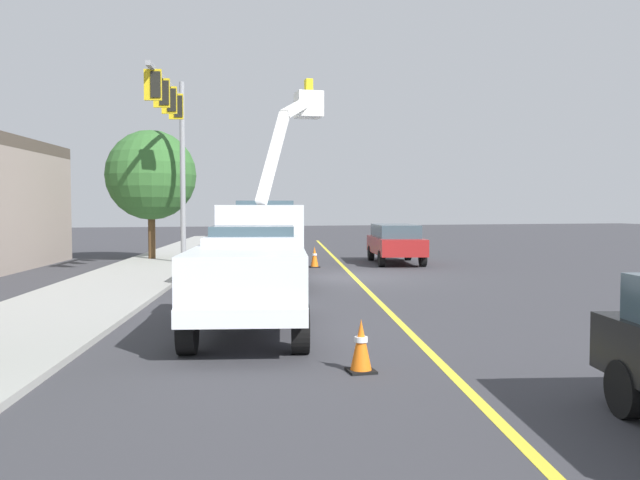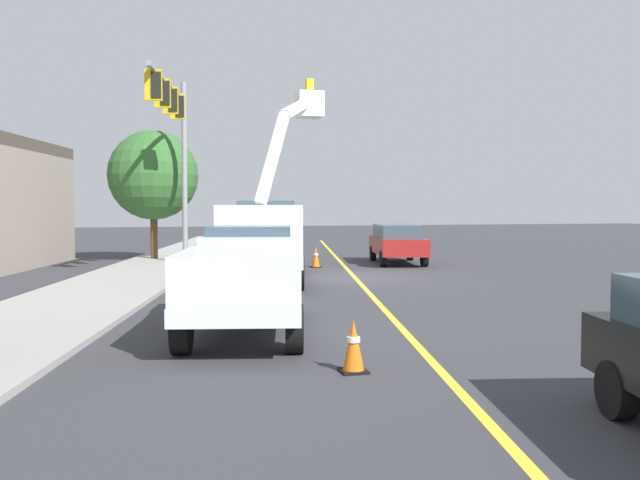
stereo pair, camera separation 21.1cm
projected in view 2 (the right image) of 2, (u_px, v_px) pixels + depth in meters
The scene contains 10 objects.
ground at pixel (354, 277), 23.29m from camera, with size 120.00×120.00×0.00m, color #38383D.
sidewalk_far_side at pixel (133, 277), 22.93m from camera, with size 60.00×3.60×0.12m, color #9E9E99.
lane_centre_stripe at pixel (354, 277), 23.29m from camera, with size 50.00×0.16×0.01m, color yellow.
utility_bucket_truck at pixel (265, 232), 22.49m from camera, with size 8.54×4.38×7.00m.
service_pickup_truck at pixel (245, 276), 12.95m from camera, with size 5.91×3.20×2.06m.
passing_minivan at pixel (397, 241), 28.87m from camera, with size 5.09×2.84×1.69m.
traffic_cone_leading at pixel (353, 346), 9.94m from camera, with size 0.40×0.40×0.80m.
traffic_cone_mid_front at pixel (316, 257), 26.96m from camera, with size 0.40×0.40×0.86m.
traffic_signal_mast at pixel (175, 125), 25.43m from camera, with size 7.02×1.67×7.67m.
street_tree_right at pixel (153, 175), 29.98m from camera, with size 4.03×4.03×5.90m.
Camera 2 is at (-22.17, 6.93, 2.49)m, focal length 37.35 mm.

